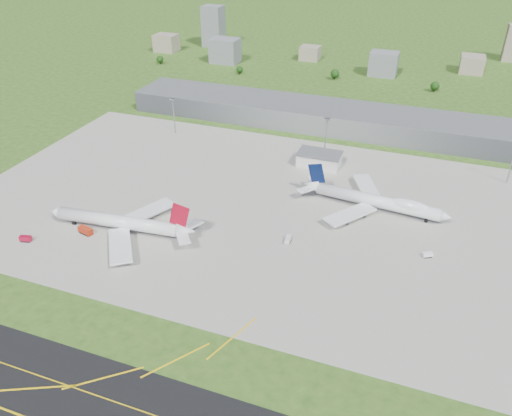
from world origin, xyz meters
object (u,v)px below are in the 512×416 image
(crash_tender, at_px, (26,239))
(van_white_near, at_px, (288,240))
(airliner_blue_quad, at_px, (377,201))
(van_white_far, at_px, (428,255))
(fire_truck, at_px, (86,231))
(tug_yellow, at_px, (152,224))
(airliner_red_twin, at_px, (123,223))

(crash_tender, bearing_deg, van_white_near, 5.85)
(airliner_blue_quad, xyz_separation_m, van_white_far, (29.27, -33.70, -4.60))
(fire_truck, height_order, tug_yellow, fire_truck)
(fire_truck, distance_m, van_white_far, 166.87)
(van_white_near, bearing_deg, fire_truck, 103.37)
(van_white_far, bearing_deg, airliner_red_twin, 164.56)
(airliner_red_twin, bearing_deg, van_white_near, -171.13)
(airliner_blue_quad, xyz_separation_m, fire_truck, (-132.95, -72.80, -4.05))
(fire_truck, height_order, van_white_near, fire_truck)
(van_white_near, height_order, van_white_far, van_white_near)
(crash_tender, distance_m, van_white_far, 193.67)
(fire_truck, bearing_deg, tug_yellow, 46.59)
(tug_yellow, bearing_deg, van_white_near, -43.31)
(tug_yellow, distance_m, van_white_near, 70.66)
(tug_yellow, height_order, van_white_near, van_white_near)
(van_white_near, bearing_deg, airliner_blue_quad, -41.39)
(airliner_blue_quad, distance_m, crash_tender, 179.83)
(tug_yellow, bearing_deg, airliner_blue_quad, -24.13)
(airliner_blue_quad, height_order, crash_tender, airliner_blue_quad)
(airliner_blue_quad, height_order, van_white_near, airliner_blue_quad)
(fire_truck, relative_size, crash_tender, 1.42)
(airliner_blue_quad, bearing_deg, airliner_red_twin, -144.64)
(van_white_near, distance_m, van_white_far, 65.76)
(tug_yellow, bearing_deg, crash_tender, 162.01)
(van_white_near, relative_size, van_white_far, 1.10)
(crash_tender, height_order, van_white_near, crash_tender)
(airliner_red_twin, distance_m, airliner_blue_quad, 132.57)
(airliner_blue_quad, xyz_separation_m, van_white_near, (-35.59, -44.58, -4.43))
(airliner_red_twin, xyz_separation_m, van_white_far, (144.80, 31.31, -4.57))
(crash_tender, xyz_separation_m, tug_yellow, (50.98, 33.78, -0.51))
(fire_truck, bearing_deg, van_white_near, 29.30)
(tug_yellow, relative_size, van_white_near, 0.78)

